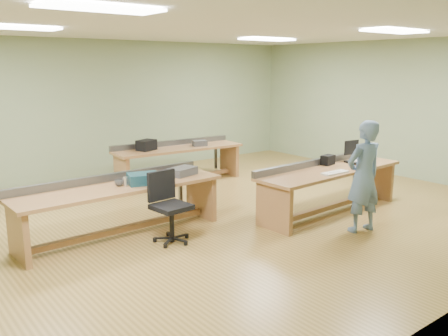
{
  "coord_description": "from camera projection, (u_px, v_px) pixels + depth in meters",
  "views": [
    {
      "loc": [
        -4.51,
        -6.05,
        2.41
      ],
      "look_at": [
        -0.28,
        -0.6,
        0.93
      ],
      "focal_mm": 38.0,
      "sensor_mm": 36.0,
      "label": 1
    }
  ],
  "objects": [
    {
      "name": "task_chair",
      "position": [
        169.0,
        216.0,
        6.62
      ],
      "size": [
        0.58,
        0.58,
        0.99
      ],
      "rotation": [
        0.0,
        0.0,
        0.1
      ],
      "color": "black",
      "rests_on": "floor"
    },
    {
      "name": "drinks_can",
      "position": [
        125.0,
        181.0,
        6.75
      ],
      "size": [
        0.09,
        0.09,
        0.12
      ],
      "primitive_type": "cylinder",
      "rotation": [
        0.0,
        0.0,
        0.42
      ],
      "color": "white",
      "rests_on": "workbench_mid"
    },
    {
      "name": "person",
      "position": [
        364.0,
        177.0,
        6.94
      ],
      "size": [
        0.66,
        0.49,
        1.66
      ],
      "primitive_type": "imported",
      "rotation": [
        0.0,
        0.0,
        2.98
      ],
      "color": "slate",
      "rests_on": "floor"
    },
    {
      "name": "ceiling",
      "position": [
        214.0,
        27.0,
        7.25
      ],
      "size": [
        10.0,
        10.0,
        0.0
      ],
      "primitive_type": "plane",
      "color": "silver",
      "rests_on": "wall_back"
    },
    {
      "name": "trackball_mouse",
      "position": [
        372.0,
        161.0,
        8.38
      ],
      "size": [
        0.13,
        0.15,
        0.06
      ],
      "primitive_type": "ellipsoid",
      "rotation": [
        0.0,
        0.0,
        -0.1
      ],
      "color": "white",
      "rests_on": "workbench_front"
    },
    {
      "name": "parts_bin_grey",
      "position": [
        182.0,
        171.0,
        7.4
      ],
      "size": [
        0.5,
        0.39,
        0.12
      ],
      "primitive_type": "cube",
      "rotation": [
        0.0,
        0.0,
        0.27
      ],
      "color": "#3A3A3D",
      "rests_on": "workbench_mid"
    },
    {
      "name": "workbench_back",
      "position": [
        178.0,
        156.0,
        10.02
      ],
      "size": [
        2.82,
        0.91,
        0.86
      ],
      "rotation": [
        0.0,
        0.0,
        -0.06
      ],
      "color": "#95643E",
      "rests_on": "floor"
    },
    {
      "name": "mug",
      "position": [
        119.0,
        182.0,
        6.74
      ],
      "size": [
        0.14,
        0.14,
        0.1
      ],
      "primitive_type": "imported",
      "rotation": [
        0.0,
        0.0,
        -0.19
      ],
      "color": "#3A3A3D",
      "rests_on": "workbench_mid"
    },
    {
      "name": "fluor_panels",
      "position": [
        215.0,
        29.0,
        7.26
      ],
      "size": [
        6.2,
        3.5,
        0.03
      ],
      "color": "white",
      "rests_on": "ceiling"
    },
    {
      "name": "workbench_mid",
      "position": [
        119.0,
        198.0,
        6.82
      ],
      "size": [
        3.09,
        0.9,
        0.86
      ],
      "rotation": [
        0.0,
        0.0,
        0.03
      ],
      "color": "#95643E",
      "rests_on": "floor"
    },
    {
      "name": "wall_right",
      "position": [
        394.0,
        108.0,
        10.57
      ],
      "size": [
        0.04,
        8.0,
        3.0
      ],
      "primitive_type": "cube",
      "color": "gray",
      "rests_on": "floor"
    },
    {
      "name": "parts_bin_teal",
      "position": [
        144.0,
        179.0,
        6.85
      ],
      "size": [
        0.51,
        0.44,
        0.15
      ],
      "primitive_type": "cube",
      "rotation": [
        0.0,
        0.0,
        -0.28
      ],
      "color": "#143541",
      "rests_on": "workbench_mid"
    },
    {
      "name": "storage_box_back",
      "position": [
        146.0,
        145.0,
        9.58
      ],
      "size": [
        0.44,
        0.38,
        0.21
      ],
      "primitive_type": "cube",
      "rotation": [
        0.0,
        0.0,
        0.37
      ],
      "color": "black",
      "rests_on": "workbench_back"
    },
    {
      "name": "laptop_base",
      "position": [
        356.0,
        162.0,
        8.35
      ],
      "size": [
        0.36,
        0.31,
        0.04
      ],
      "primitive_type": "cube",
      "rotation": [
        0.0,
        0.0,
        -0.15
      ],
      "color": "black",
      "rests_on": "workbench_front"
    },
    {
      "name": "floor",
      "position": [
        215.0,
        215.0,
        7.88
      ],
      "size": [
        10.0,
        10.0,
        0.0
      ],
      "primitive_type": "plane",
      "color": "olive",
      "rests_on": "ground"
    },
    {
      "name": "camera_bag",
      "position": [
        328.0,
        160.0,
        8.17
      ],
      "size": [
        0.27,
        0.2,
        0.17
      ],
      "primitive_type": "cube",
      "rotation": [
        0.0,
        0.0,
        0.18
      ],
      "color": "black",
      "rests_on": "workbench_front"
    },
    {
      "name": "keyboard",
      "position": [
        335.0,
        173.0,
        7.51
      ],
      "size": [
        0.5,
        0.18,
        0.03
      ],
      "primitive_type": "cube",
      "rotation": [
        0.0,
        0.0,
        -0.02
      ],
      "color": "silver",
      "rests_on": "workbench_front"
    },
    {
      "name": "wall_back",
      "position": [
        109.0,
        108.0,
        10.66
      ],
      "size": [
        10.0,
        0.04,
        3.0
      ],
      "primitive_type": "cube",
      "color": "gray",
      "rests_on": "floor"
    },
    {
      "name": "tray_back",
      "position": [
        200.0,
        143.0,
        10.13
      ],
      "size": [
        0.34,
        0.29,
        0.12
      ],
      "primitive_type": "cube",
      "rotation": [
        0.0,
        0.0,
        -0.3
      ],
      "color": "#3A3A3D",
      "rests_on": "workbench_back"
    },
    {
      "name": "workbench_front",
      "position": [
        329.0,
        180.0,
        7.93
      ],
      "size": [
        2.98,
        0.94,
        0.86
      ],
      "rotation": [
        0.0,
        0.0,
        0.05
      ],
      "color": "#95643E",
      "rests_on": "floor"
    },
    {
      "name": "laptop_screen",
      "position": [
        351.0,
        147.0,
        8.41
      ],
      "size": [
        0.33,
        0.06,
        0.26
      ],
      "primitive_type": "cube",
      "rotation": [
        0.0,
        0.0,
        -0.15
      ],
      "color": "black",
      "rests_on": "laptop_base"
    }
  ]
}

